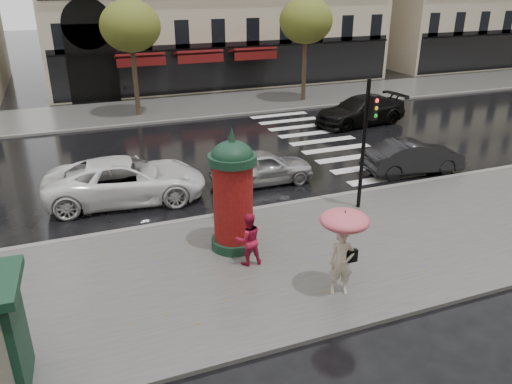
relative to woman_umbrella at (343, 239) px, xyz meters
name	(u,v)px	position (x,y,z in m)	size (l,w,h in m)	color
ground	(299,249)	(0.08, 2.60, -1.69)	(160.00, 160.00, 0.00)	black
near_sidewalk	(306,255)	(0.08, 2.10, -1.63)	(90.00, 7.00, 0.12)	#474744
far_sidewalk	(168,109)	(0.08, 21.60, -1.63)	(90.00, 6.00, 0.12)	#474744
near_kerb	(262,208)	(0.08, 5.60, -1.62)	(90.00, 0.25, 0.14)	slate
far_kerb	(179,120)	(0.08, 18.60, -1.62)	(90.00, 0.25, 0.14)	slate
zebra_crossing	(323,141)	(6.08, 12.20, -1.68)	(3.60, 11.75, 0.01)	silver
tree_far_left	(130,27)	(-1.92, 20.60, 3.48)	(3.40, 3.40, 6.64)	#38281C
tree_far_right	(306,21)	(9.08, 20.60, 3.48)	(3.40, 3.40, 6.64)	#38281C
woman_umbrella	(343,239)	(0.00, 0.00, 0.00)	(1.24, 1.24, 2.38)	beige
woman_red	(248,239)	(-1.71, 2.20, -0.79)	(0.76, 0.59, 1.57)	#B21538
man_burgundy	(231,194)	(-1.29, 5.00, -0.61)	(0.94, 0.61, 1.92)	#430D12
morris_column	(233,192)	(-1.78, 3.29, 0.24)	(1.40, 1.40, 3.77)	#143423
traffic_light	(367,133)	(3.35, 4.31, 1.19)	(0.34, 0.45, 4.56)	black
car_silver	(262,167)	(1.03, 7.99, -0.99)	(1.66, 4.13, 1.41)	#BABBC0
car_darkgrey	(413,157)	(7.45, 6.80, -0.98)	(1.49, 4.28, 1.41)	black
car_white	(126,180)	(-4.27, 8.25, -0.88)	(2.68, 5.81, 1.61)	white
car_black	(360,110)	(9.56, 14.28, -0.90)	(2.21, 5.45, 1.58)	black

